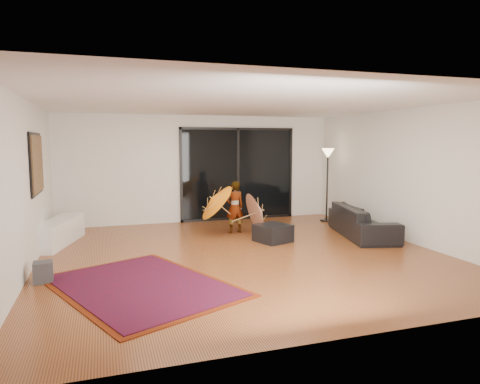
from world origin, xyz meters
name	(u,v)px	position (x,y,z in m)	size (l,w,h in m)	color
floor	(243,254)	(0.00, 0.00, 0.00)	(7.00, 7.00, 0.00)	#985129
ceiling	(243,103)	(0.00, 0.00, 2.70)	(7.00, 7.00, 0.00)	white
wall_back	(200,169)	(0.00, 3.50, 1.35)	(7.00, 7.00, 0.00)	silver
wall_front	(353,210)	(0.00, -3.50, 1.35)	(7.00, 7.00, 0.00)	silver
wall_left	(26,186)	(-3.50, 0.00, 1.35)	(7.00, 7.00, 0.00)	silver
wall_right	(407,176)	(3.50, 0.00, 1.35)	(7.00, 7.00, 0.00)	silver
sliding_door	(238,174)	(1.00, 3.47, 1.20)	(3.06, 0.07, 2.40)	black
painting	(37,164)	(-3.46, 1.00, 1.65)	(0.04, 1.28, 1.08)	black
media_console	(59,232)	(-3.25, 1.88, 0.25)	(0.44, 1.77, 0.49)	white
speaker	(43,272)	(-3.25, -0.58, 0.15)	(0.26, 0.26, 0.30)	#424244
persian_rug	(141,286)	(-1.91, -1.21, 0.01)	(2.96, 3.37, 0.02)	#5C1C07
sofa	(362,221)	(2.95, 0.69, 0.32)	(2.22, 0.87, 0.65)	black
ottoman	(273,233)	(0.90, 0.78, 0.18)	(0.62, 0.62, 0.35)	black
floor_lamp	(328,164)	(3.10, 2.51, 1.48)	(0.32, 0.32, 1.87)	black
child	(235,207)	(0.41, 1.83, 0.58)	(0.43, 0.28, 1.17)	#999999
parasol_orange	(211,202)	(-0.14, 1.78, 0.73)	(0.74, 0.93, 0.91)	orange
parasol_white	(262,210)	(1.01, 1.68, 0.50)	(0.53, 0.93, 0.94)	white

